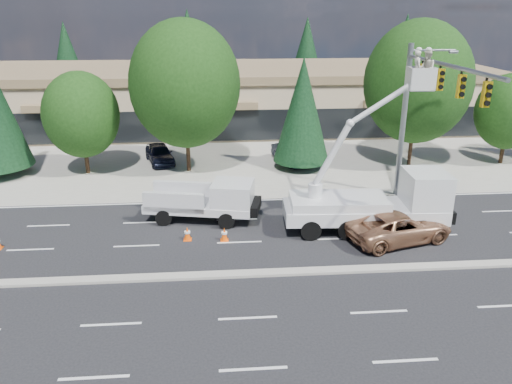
{
  "coord_description": "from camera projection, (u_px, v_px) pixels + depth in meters",
  "views": [
    {
      "loc": [
        -0.95,
        -18.94,
        10.88
      ],
      "look_at": [
        0.87,
        3.8,
        2.4
      ],
      "focal_mm": 35.0,
      "sensor_mm": 36.0,
      "label": 1
    }
  ],
  "objects": [
    {
      "name": "concrete_apron",
      "position": [
        229.0,
        151.0,
        40.24
      ],
      "size": [
        140.0,
        22.0,
        0.01
      ],
      "primitive_type": "cube",
      "color": "gray",
      "rests_on": "ground"
    },
    {
      "name": "tree_back_b",
      "position": [
        189.0,
        53.0,
        58.49
      ],
      "size": [
        5.45,
        5.45,
        10.74
      ],
      "color": "#332114",
      "rests_on": "ground"
    },
    {
      "name": "bucket_truck",
      "position": [
        379.0,
        195.0,
        25.31
      ],
      "size": [
        8.3,
        3.0,
        9.15
      ],
      "rotation": [
        0.0,
        0.0,
        -0.05
      ],
      "color": "silver",
      "rests_on": "ground"
    },
    {
      "name": "tree_front_e",
      "position": [
        303.0,
        110.0,
        34.49
      ],
      "size": [
        3.96,
        3.96,
        7.8
      ],
      "color": "#332114",
      "rests_on": "ground"
    },
    {
      "name": "minivan",
      "position": [
        399.0,
        227.0,
        24.5
      ],
      "size": [
        5.73,
        3.78,
        1.46
      ],
      "primitive_type": "imported",
      "rotation": [
        0.0,
        0.0,
        1.85
      ],
      "color": "#A87451",
      "rests_on": "ground"
    },
    {
      "name": "tree_front_g",
      "position": [
        509.0,
        112.0,
        35.73
      ],
      "size": [
        4.73,
        4.73,
        6.56
      ],
      "color": "#332114",
      "rests_on": "ground"
    },
    {
      "name": "tree_back_c",
      "position": [
        306.0,
        57.0,
        59.7
      ],
      "size": [
        5.01,
        5.01,
        9.87
      ],
      "color": "#332114",
      "rests_on": "ground"
    },
    {
      "name": "utility_pickup",
      "position": [
        207.0,
        204.0,
        26.83
      ],
      "size": [
        6.07,
        3.22,
        2.21
      ],
      "rotation": [
        0.0,
        0.0,
        -0.2
      ],
      "color": "silver",
      "rests_on": "ground"
    },
    {
      "name": "ground",
      "position": [
        243.0,
        275.0,
        21.56
      ],
      "size": [
        140.0,
        140.0,
        0.0
      ],
      "primitive_type": "plane",
      "color": "black",
      "rests_on": "ground"
    },
    {
      "name": "traffic_cone_d",
      "position": [
        408.0,
        222.0,
        26.03
      ],
      "size": [
        0.4,
        0.4,
        0.7
      ],
      "color": "#FF5308",
      "rests_on": "ground"
    },
    {
      "name": "traffic_cone_c",
      "position": [
        224.0,
        234.0,
        24.62
      ],
      "size": [
        0.4,
        0.4,
        0.7
      ],
      "color": "#FF5308",
      "rests_on": "ground"
    },
    {
      "name": "tree_front_c",
      "position": [
        81.0,
        115.0,
        33.4
      ],
      "size": [
        5.05,
        5.05,
        7.01
      ],
      "color": "#332114",
      "rests_on": "ground"
    },
    {
      "name": "tree_front_d",
      "position": [
        185.0,
        84.0,
        33.25
      ],
      "size": [
        7.43,
        7.43,
        10.31
      ],
      "color": "#332114",
      "rests_on": "ground"
    },
    {
      "name": "signal_mast",
      "position": [
        421.0,
        103.0,
        26.78
      ],
      "size": [
        2.76,
        10.16,
        9.0
      ],
      "color": "gray",
      "rests_on": "ground"
    },
    {
      "name": "road_median",
      "position": [
        243.0,
        274.0,
        21.53
      ],
      "size": [
        120.0,
        0.55,
        0.12
      ],
      "primitive_type": "cube",
      "color": "gray",
      "rests_on": "ground"
    },
    {
      "name": "parked_car_west",
      "position": [
        160.0,
        154.0,
        36.85
      ],
      "size": [
        2.8,
        4.49,
        1.43
      ],
      "primitive_type": "imported",
      "rotation": [
        0.0,
        0.0,
        0.29
      ],
      "color": "black",
      "rests_on": "ground"
    },
    {
      "name": "tree_back_d",
      "position": [
        404.0,
        54.0,
        60.53
      ],
      "size": [
        5.19,
        5.19,
        10.22
      ],
      "color": "#332114",
      "rests_on": "ground"
    },
    {
      "name": "tree_front_f",
      "position": [
        418.0,
        82.0,
        34.45
      ],
      "size": [
        7.39,
        7.39,
        10.25
      ],
      "color": "#332114",
      "rests_on": "ground"
    },
    {
      "name": "tree_back_a",
      "position": [
        67.0,
        61.0,
        57.7
      ],
      "size": [
        4.78,
        4.78,
        9.41
      ],
      "color": "#332114",
      "rests_on": "ground"
    },
    {
      "name": "traffic_cone_b",
      "position": [
        187.0,
        234.0,
        24.7
      ],
      "size": [
        0.4,
        0.4,
        0.7
      ],
      "color": "#FF5308",
      "rests_on": "ground"
    },
    {
      "name": "parked_car_east",
      "position": [
        291.0,
        154.0,
        36.78
      ],
      "size": [
        2.66,
        4.5,
        1.4
      ],
      "primitive_type": "imported",
      "rotation": [
        0.0,
        0.0,
        0.3
      ],
      "color": "black",
      "rests_on": "ground"
    },
    {
      "name": "strip_mall",
      "position": [
        226.0,
        95.0,
        48.58
      ],
      "size": [
        50.4,
        15.4,
        5.5
      ],
      "color": "tan",
      "rests_on": "ground"
    }
  ]
}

